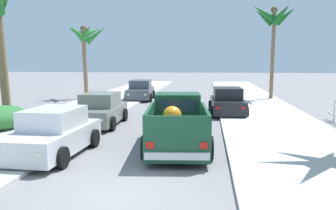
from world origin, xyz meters
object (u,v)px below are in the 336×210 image
palm_tree_right_fore (274,21)px  car_left_mid (227,102)px  hedge_bush (3,118)px  car_left_near (100,110)px  car_right_near (140,91)px  car_right_mid (53,134)px  palm_tree_left_fore (85,37)px  pickup_truck (177,126)px

palm_tree_right_fore → car_left_mid: bearing=-115.9°
palm_tree_right_fore → hedge_bush: bearing=-135.5°
car_left_near → car_right_near: (-0.12, 10.98, 0.00)m
car_right_near → car_right_mid: (0.22, -16.48, 0.00)m
hedge_bush → palm_tree_right_fore: bearing=44.5°
car_right_mid → palm_tree_left_fore: bearing=105.5°
car_right_near → car_right_mid: bearing=-89.2°
pickup_truck → car_right_mid: bearing=-158.6°
pickup_truck → car_left_near: bearing=135.4°
pickup_truck → palm_tree_right_fore: size_ratio=0.74×
car_right_near → palm_tree_left_fore: 6.15m
car_left_mid → hedge_bush: (-10.06, -5.87, -0.16)m
pickup_truck → hedge_bush: size_ratio=1.91×
car_right_near → palm_tree_left_fore: (-4.50, 0.52, 4.15)m
car_left_near → hedge_bush: (-3.86, -1.76, -0.16)m
car_right_mid → hedge_bush: bearing=136.7°
car_left_near → car_left_mid: size_ratio=1.00×
pickup_truck → car_left_mid: 8.36m
pickup_truck → hedge_bush: pickup_truck is taller
car_left_mid → car_right_mid: bearing=-122.4°
car_left_near → car_left_mid: 7.44m
car_right_near → car_right_mid: size_ratio=1.00×
car_right_near → palm_tree_left_fore: bearing=173.4°
pickup_truck → car_left_near: 5.64m
car_left_near → car_right_mid: (0.10, -5.50, 0.00)m
pickup_truck → palm_tree_right_fore: bearing=69.4°
car_right_mid → palm_tree_right_fore: (9.84, 17.30, 5.32)m
palm_tree_right_fore → hedge_bush: (-13.80, -13.57, -5.48)m
car_right_near → car_left_mid: 9.34m
car_left_near → car_right_mid: 5.50m
car_left_near → car_left_mid: (6.20, 4.11, 0.00)m
car_right_mid → car_left_mid: bearing=57.6°
pickup_truck → palm_tree_left_fore: 18.18m
car_right_mid → palm_tree_left_fore: palm_tree_left_fore is taller
car_left_near → car_left_mid: bearing=33.5°
pickup_truck → hedge_bush: (-7.88, 2.20, -0.23)m
palm_tree_left_fore → car_left_near: bearing=-68.1°
pickup_truck → car_left_near: (-4.02, 3.96, -0.07)m
pickup_truck → car_right_near: size_ratio=1.23×
pickup_truck → palm_tree_right_fore: 17.64m
pickup_truck → palm_tree_left_fore: bearing=119.2°
palm_tree_left_fore → palm_tree_right_fore: size_ratio=0.82×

